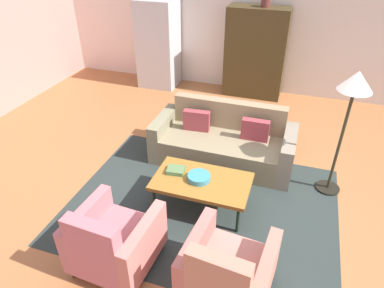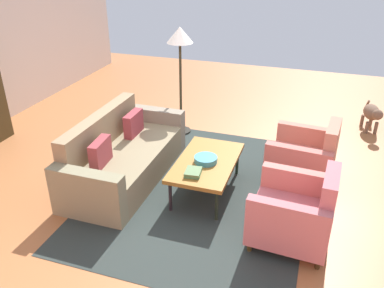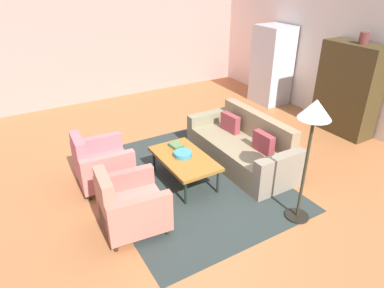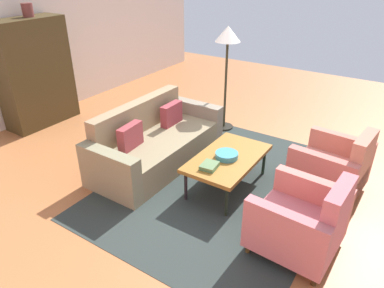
{
  "view_description": "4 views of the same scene",
  "coord_description": "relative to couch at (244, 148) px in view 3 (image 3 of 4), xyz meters",
  "views": [
    {
      "loc": [
        0.68,
        -3.49,
        3.11
      ],
      "look_at": [
        -0.46,
        -0.01,
        0.76
      ],
      "focal_mm": 32.1,
      "sensor_mm": 36.0,
      "label": 1
    },
    {
      "loc": [
        -4.37,
        -1.47,
        2.87
      ],
      "look_at": [
        -0.03,
        -0.03,
        0.53
      ],
      "focal_mm": 37.51,
      "sensor_mm": 36.0,
      "label": 2
    },
    {
      "loc": [
        3.84,
        -2.57,
        3.11
      ],
      "look_at": [
        -0.1,
        -0.23,
        0.72
      ],
      "focal_mm": 32.47,
      "sensor_mm": 36.0,
      "label": 3
    },
    {
      "loc": [
        -3.71,
        -2.02,
        2.65
      ],
      "look_at": [
        -0.5,
        0.08,
        0.63
      ],
      "focal_mm": 33.22,
      "sensor_mm": 36.0,
      "label": 4
    }
  ],
  "objects": [
    {
      "name": "ground_plane",
      "position": [
        0.24,
        -0.9,
        -0.29
      ],
      "size": [
        11.22,
        11.22,
        0.0
      ],
      "primitive_type": "plane",
      "color": "#A56438"
    },
    {
      "name": "wall_back",
      "position": [
        0.24,
        2.89,
        1.11
      ],
      "size": [
        9.35,
        0.12,
        2.8
      ],
      "primitive_type": "cube",
      "color": "beige",
      "rests_on": "ground"
    },
    {
      "name": "wall_left",
      "position": [
        -4.43,
        -0.9,
        1.11
      ],
      "size": [
        0.12,
        7.58,
        2.8
      ],
      "primitive_type": "cube",
      "color": "tan",
      "rests_on": "ground"
    },
    {
      "name": "area_rug",
      "position": [
        -0.0,
        -1.14,
        -0.28
      ],
      "size": [
        3.4,
        2.6,
        0.01
      ],
      "primitive_type": "cube",
      "color": "#29322F",
      "rests_on": "ground"
    },
    {
      "name": "couch",
      "position": [
        0.0,
        0.0,
        0.0
      ],
      "size": [
        2.11,
        0.91,
        0.86
      ],
      "rotation": [
        0.0,
        0.0,
        3.14
      ],
      "color": "#7F7153",
      "rests_on": "ground"
    },
    {
      "name": "coffee_table",
      "position": [
        -0.0,
        -1.19,
        0.12
      ],
      "size": [
        1.2,
        0.7,
        0.44
      ],
      "color": "black",
      "rests_on": "ground"
    },
    {
      "name": "armchair_left",
      "position": [
        -0.6,
        -2.35,
        0.06
      ],
      "size": [
        0.85,
        0.85,
        0.88
      ],
      "rotation": [
        0.0,
        0.0,
        -0.06
      ],
      "color": "#392C13",
      "rests_on": "ground"
    },
    {
      "name": "armchair_right",
      "position": [
        0.59,
        -2.35,
        0.06
      ],
      "size": [
        0.87,
        0.87,
        0.88
      ],
      "rotation": [
        0.0,
        0.0,
        -0.1
      ],
      "color": "#371F15",
      "rests_on": "ground"
    },
    {
      "name": "fruit_bowl",
      "position": [
        -0.04,
        -1.19,
        0.19
      ],
      "size": [
        0.28,
        0.28,
        0.07
      ],
      "primitive_type": "cylinder",
      "color": "teal",
      "rests_on": "coffee_table"
    },
    {
      "name": "book_stack",
      "position": [
        -0.36,
        -1.13,
        0.18
      ],
      "size": [
        0.24,
        0.2,
        0.05
      ],
      "color": "#467950",
      "rests_on": "coffee_table"
    },
    {
      "name": "cabinet",
      "position": [
        0.0,
        2.55,
        0.61
      ],
      "size": [
        1.2,
        0.51,
        1.8
      ],
      "color": "#3F3119",
      "rests_on": "ground"
    },
    {
      "name": "vase_tall",
      "position": [
        0.1,
        2.54,
        1.62
      ],
      "size": [
        0.17,
        0.17,
        0.21
      ],
      "primitive_type": "cylinder",
      "color": "brown",
      "rests_on": "cabinet"
    },
    {
      "name": "refrigerator",
      "position": [
        -2.09,
        2.44,
        0.64
      ],
      "size": [
        0.8,
        0.73,
        1.85
      ],
      "color": "#B7BABF",
      "rests_on": "ground"
    },
    {
      "name": "floor_lamp",
      "position": [
        1.57,
        -0.29,
        1.16
      ],
      "size": [
        0.4,
        0.4,
        1.72
      ],
      "color": "black",
      "rests_on": "ground"
    }
  ]
}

